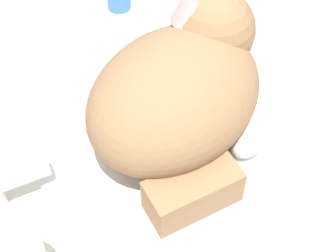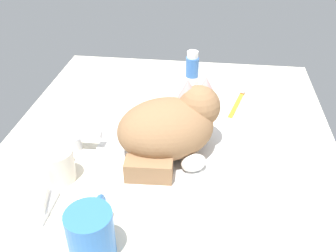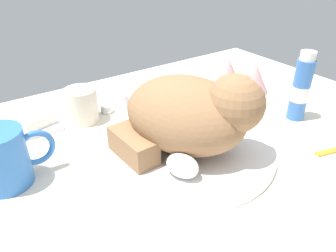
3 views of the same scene
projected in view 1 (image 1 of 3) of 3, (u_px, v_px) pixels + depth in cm
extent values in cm
cube|color=silver|center=(174.00, 148.00, 63.01)|extent=(110.00, 82.50, 3.00)
cylinder|color=white|center=(174.00, 137.00, 61.47)|extent=(33.39, 33.39, 1.04)
cube|color=silver|center=(15.00, 174.00, 53.34)|extent=(2.00, 7.02, 2.00)
cylinder|color=silver|center=(2.00, 243.00, 51.93)|extent=(2.80, 2.80, 1.80)
ellipsoid|color=#936B47|center=(175.00, 97.00, 56.02)|extent=(24.61, 27.21, 13.24)
sphere|color=#936B47|center=(213.00, 30.00, 57.87)|extent=(13.06, 13.06, 9.87)
ellipsoid|color=white|center=(201.00, 52.00, 58.41)|extent=(7.59, 8.08, 5.43)
cone|color=#DB9E9E|center=(190.00, 3.00, 54.30)|extent=(5.88, 5.88, 4.44)
cube|color=#936B47|center=(193.00, 191.00, 53.12)|extent=(5.09, 10.34, 4.58)
ellipsoid|color=white|center=(250.00, 139.00, 58.04)|extent=(5.59, 6.59, 4.12)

